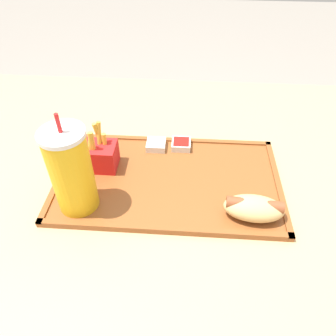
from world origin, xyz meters
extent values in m
plane|color=gray|center=(0.00, 0.00, 0.00)|extent=(8.00, 8.00, 0.00)
cube|color=tan|center=(0.00, 0.00, 0.35)|extent=(1.36, 0.89, 0.70)
cube|color=brown|center=(-0.04, 0.02, 0.71)|extent=(0.48, 0.28, 0.01)
cube|color=brown|center=(-0.04, -0.12, 0.71)|extent=(0.48, 0.01, 0.00)
cube|color=brown|center=(-0.04, 0.15, 0.71)|extent=(0.48, 0.01, 0.00)
cube|color=brown|center=(-0.27, 0.02, 0.71)|extent=(0.01, 0.28, 0.00)
cube|color=brown|center=(0.20, 0.02, 0.71)|extent=(0.01, 0.28, 0.00)
cylinder|color=gold|center=(0.13, 0.10, 0.80)|extent=(0.08, 0.08, 0.17)
cylinder|color=silver|center=(0.13, 0.10, 0.88)|extent=(0.08, 0.08, 0.01)
cylinder|color=red|center=(0.13, 0.10, 0.90)|extent=(0.01, 0.01, 0.03)
ellipsoid|color=#DBB270|center=(-0.20, 0.11, 0.74)|extent=(0.12, 0.07, 0.05)
cylinder|color=brown|center=(-0.20, 0.11, 0.75)|extent=(0.11, 0.03, 0.02)
cube|color=red|center=(0.12, -0.01, 0.74)|extent=(0.08, 0.06, 0.06)
cylinder|color=gold|center=(0.11, -0.02, 0.78)|extent=(0.02, 0.02, 0.08)
cylinder|color=gold|center=(0.13, 0.00, 0.78)|extent=(0.01, 0.01, 0.07)
cylinder|color=gold|center=(0.13, 0.00, 0.77)|extent=(0.02, 0.02, 0.06)
cylinder|color=gold|center=(0.10, -0.02, 0.77)|extent=(0.01, 0.01, 0.06)
cylinder|color=gold|center=(0.12, 0.00, 0.77)|extent=(0.01, 0.01, 0.08)
cylinder|color=gold|center=(0.12, -0.03, 0.78)|extent=(0.02, 0.02, 0.08)
cube|color=silver|center=(0.00, -0.09, 0.72)|extent=(0.04, 0.04, 0.02)
cube|color=white|center=(0.00, -0.09, 0.73)|extent=(0.04, 0.04, 0.00)
cube|color=silver|center=(-0.06, -0.09, 0.72)|extent=(0.04, 0.04, 0.02)
cube|color=#B21914|center=(-0.06, -0.09, 0.73)|extent=(0.04, 0.04, 0.00)
camera|label=1|loc=(-0.07, 0.53, 1.20)|focal=35.00mm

